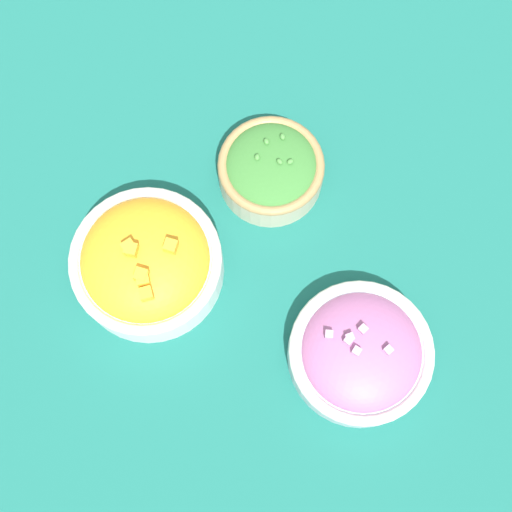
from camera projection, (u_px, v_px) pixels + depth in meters
ground_plane at (256, 263)px, 0.85m from camera, size 3.00×3.00×0.00m
bowl_red_onion at (360, 353)px, 0.79m from camera, size 0.16×0.16×0.07m
bowl_squash at (146, 262)px, 0.81m from camera, size 0.17×0.17×0.09m
bowl_broccoli at (270, 169)px, 0.85m from camera, size 0.13×0.13×0.06m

